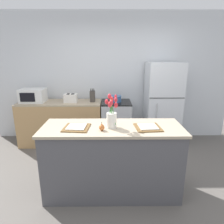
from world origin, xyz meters
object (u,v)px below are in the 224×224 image
at_px(stove_range, 116,123).
at_px(toaster, 71,98).
at_px(flower_vase, 112,116).
at_px(microwave, 33,95).
at_px(plate_setting_right, 148,127).
at_px(cooking_pot, 115,99).
at_px(knife_block, 92,96).
at_px(refrigerator, 162,104).
at_px(pear_figurine, 102,127).
at_px(plate_setting_left, 77,127).

xyz_separation_m(stove_range, toaster, (-0.92, -0.03, 0.54)).
relative_size(flower_vase, microwave, 0.89).
xyz_separation_m(plate_setting_right, cooking_pot, (-0.37, 1.65, 0.00)).
xyz_separation_m(cooking_pot, knife_block, (-0.47, 0.02, 0.05)).
relative_size(toaster, microwave, 0.58).
bearing_deg(toaster, flower_vase, -63.04).
bearing_deg(cooking_pot, microwave, -179.98).
height_order(refrigerator, toaster, refrigerator).
xyz_separation_m(toaster, knife_block, (0.44, 0.05, 0.03)).
relative_size(stove_range, toaster, 3.23).
relative_size(pear_figurine, plate_setting_left, 0.33).
height_order(stove_range, flower_vase, flower_vase).
bearing_deg(cooking_pot, plate_setting_left, -107.60).
xyz_separation_m(plate_setting_left, cooking_pot, (0.52, 1.65, 0.00)).
height_order(refrigerator, pear_figurine, refrigerator).
height_order(stove_range, pear_figurine, pear_figurine).
bearing_deg(cooking_pot, stove_range, 0.32).
relative_size(refrigerator, cooking_pot, 6.72).
distance_m(flower_vase, cooking_pot, 1.65).
xyz_separation_m(pear_figurine, microwave, (-1.47, 1.74, 0.04)).
xyz_separation_m(refrigerator, plate_setting_right, (-0.60, -1.65, 0.12)).
bearing_deg(microwave, toaster, -2.36).
xyz_separation_m(microwave, knife_block, (1.21, 0.02, -0.02)).
bearing_deg(flower_vase, toaster, 116.96).
height_order(flower_vase, pear_figurine, flower_vase).
distance_m(microwave, knife_block, 1.21).
distance_m(stove_range, microwave, 1.79).
bearing_deg(flower_vase, refrigerator, 57.15).
distance_m(cooking_pot, knife_block, 0.47).
bearing_deg(plate_setting_right, refrigerator, 69.94).
relative_size(refrigerator, flower_vase, 3.96).
height_order(refrigerator, plate_setting_left, refrigerator).
height_order(plate_setting_left, cooking_pot, cooking_pot).
bearing_deg(microwave, refrigerator, 0.03).
xyz_separation_m(toaster, microwave, (-0.77, 0.03, 0.05)).
height_order(pear_figurine, knife_block, knife_block).
bearing_deg(plate_setting_right, pear_figurine, -171.52).
distance_m(refrigerator, microwave, 2.65).
bearing_deg(pear_figurine, knife_block, 98.44).
bearing_deg(pear_figurine, flower_vase, 40.19).
bearing_deg(cooking_pot, toaster, -177.95).
height_order(refrigerator, flower_vase, refrigerator).
relative_size(refrigerator, pear_figurine, 15.46).
distance_m(pear_figurine, microwave, 2.27).
relative_size(plate_setting_right, microwave, 0.70).
height_order(flower_vase, knife_block, flower_vase).
relative_size(pear_figurine, microwave, 0.23).
height_order(plate_setting_left, knife_block, knife_block).
bearing_deg(knife_block, microwave, -179.04).
xyz_separation_m(flower_vase, plate_setting_left, (-0.44, -0.02, -0.15)).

